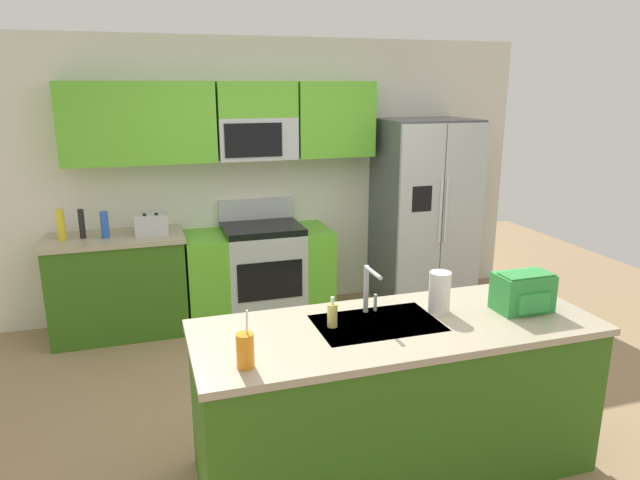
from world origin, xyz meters
TOP-DOWN VIEW (x-y plane):
  - ground_plane at (0.00, 0.00)m, footprint 9.00×9.00m
  - kitchen_wall_unit at (-0.14, 2.08)m, footprint 5.20×0.43m
  - back_counter at (-1.48, 1.80)m, footprint 1.17×0.63m
  - range_oven at (-0.21, 1.80)m, footprint 1.36×0.61m
  - refrigerator at (1.47, 1.73)m, footprint 0.90×0.76m
  - island_counter at (0.05, -0.69)m, footprint 2.25×0.84m
  - toaster at (-1.17, 1.75)m, footprint 0.28×0.16m
  - pepper_mill at (-1.73, 1.80)m, footprint 0.05×0.05m
  - bottle_blue at (-1.55, 1.76)m, footprint 0.07×0.07m
  - bottle_yellow at (-1.89, 1.78)m, footprint 0.07×0.07m
  - sink_faucet at (-0.04, -0.49)m, footprint 0.08×0.21m
  - drink_cup_orange at (-0.83, -0.92)m, footprint 0.08×0.08m
  - soap_dispenser at (-0.30, -0.61)m, footprint 0.06×0.06m
  - paper_towel_roll at (0.36, -0.59)m, footprint 0.12×0.12m
  - backpack at (0.83, -0.72)m, footprint 0.32×0.22m

SIDE VIEW (x-z plane):
  - ground_plane at x=0.00m, z-range 0.00..0.00m
  - range_oven at x=-0.21m, z-range -0.11..0.99m
  - back_counter at x=-1.48m, z-range 0.00..0.90m
  - island_counter at x=0.05m, z-range 0.00..0.90m
  - refrigerator at x=1.47m, z-range 0.00..1.85m
  - soap_dispenser at x=-0.30m, z-range 0.88..1.05m
  - drink_cup_orange at x=-0.83m, z-range 0.84..1.13m
  - toaster at x=-1.17m, z-range 0.90..1.08m
  - bottle_blue at x=-1.55m, z-range 0.90..1.13m
  - backpack at x=0.83m, z-range 0.90..1.13m
  - paper_towel_roll at x=0.36m, z-range 0.90..1.14m
  - pepper_mill at x=-1.73m, z-range 0.90..1.15m
  - bottle_yellow at x=-1.89m, z-range 0.90..1.16m
  - sink_faucet at x=-0.04m, z-range 0.93..1.21m
  - kitchen_wall_unit at x=-0.14m, z-range 0.17..2.77m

